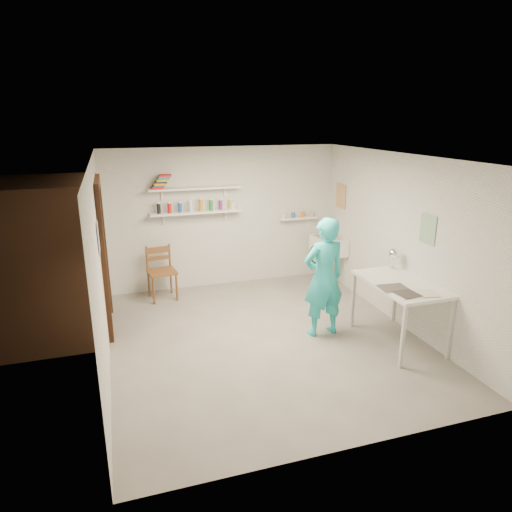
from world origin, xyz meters
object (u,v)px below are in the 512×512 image
object	(u,v)px
wooden_chair	(162,272)
desk_lamp	(394,254)
work_table	(398,312)
man	(324,277)
wall_clock	(319,253)
belfast_sink	(329,246)

from	to	relation	value
wooden_chair	desk_lamp	xyz separation A→B (m)	(2.99, -1.95, 0.59)
work_table	man	bearing A→B (deg)	148.74
work_table	wall_clock	bearing A→B (deg)	138.48
belfast_sink	wooden_chair	bearing A→B (deg)	177.00
work_table	belfast_sink	bearing A→B (deg)	87.26
wall_clock	work_table	bearing A→B (deg)	-46.23
work_table	desk_lamp	size ratio (longest dim) A/B	8.00
belfast_sink	man	xyz separation A→B (m)	(-0.96, -1.78, 0.12)
desk_lamp	wooden_chair	bearing A→B (deg)	146.94
wooden_chair	desk_lamp	world-z (taller)	desk_lamp
man	desk_lamp	bearing A→B (deg)	174.69
man	wall_clock	size ratio (longest dim) A/B	5.56
belfast_sink	desk_lamp	world-z (taller)	desk_lamp
wall_clock	work_table	world-z (taller)	wall_clock
belfast_sink	wooden_chair	distance (m)	2.90
wall_clock	work_table	distance (m)	1.29
belfast_sink	man	bearing A→B (deg)	-118.18
belfast_sink	work_table	xyz separation A→B (m)	(-0.11, -2.30, -0.28)
desk_lamp	man	bearing A→B (deg)	179.40
belfast_sink	wooden_chair	xyz separation A→B (m)	(-2.89, 0.15, -0.23)
wooden_chair	work_table	size ratio (longest dim) A/B	0.74
man	wall_clock	distance (m)	0.35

